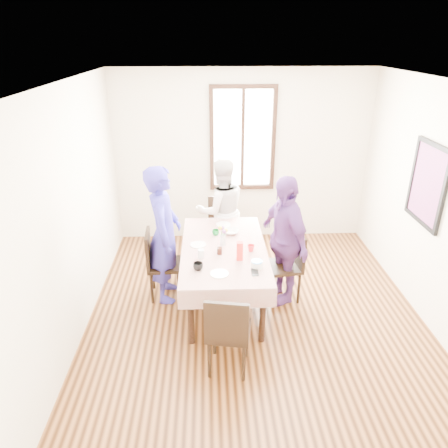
{
  "coord_description": "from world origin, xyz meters",
  "views": [
    {
      "loc": [
        -0.55,
        -4.16,
        3.11
      ],
      "look_at": [
        -0.37,
        0.28,
        1.1
      ],
      "focal_mm": 33.51,
      "sensor_mm": 36.0,
      "label": 1
    }
  ],
  "objects": [
    {
      "name": "butter_tub",
      "position": [
        -0.02,
        -0.15,
        0.8
      ],
      "size": [
        0.13,
        0.13,
        0.07
      ],
      "primitive_type": "cylinder",
      "color": "white",
      "rests_on": "tablecloth"
    },
    {
      "name": "mug_green",
      "position": [
        -0.46,
        0.69,
        0.8
      ],
      "size": [
        0.09,
        0.09,
        0.07
      ],
      "primitive_type": "imported",
      "rotation": [
        0.0,
        0.0,
        0.02
      ],
      "color": "#0C7226",
      "rests_on": "tablecloth"
    },
    {
      "name": "juice_carton",
      "position": [
        -0.2,
        0.03,
        0.87
      ],
      "size": [
        0.07,
        0.07,
        0.22
      ],
      "primitive_type": "cube",
      "color": "red",
      "rests_on": "tablecloth"
    },
    {
      "name": "smartphone",
      "position": [
        -0.05,
        -0.27,
        0.77
      ],
      "size": [
        0.08,
        0.16,
        0.01
      ],
      "primitive_type": "cube",
      "color": "black",
      "rests_on": "tablecloth"
    },
    {
      "name": "mug_flag",
      "position": [
        -0.05,
        0.23,
        0.8
      ],
      "size": [
        0.09,
        0.09,
        0.08
      ],
      "primitive_type": "imported",
      "rotation": [
        0.0,
        0.0,
        0.09
      ],
      "color": "red",
      "rests_on": "tablecloth"
    },
    {
      "name": "chair_left",
      "position": [
        -1.11,
        0.49,
        0.46
      ],
      "size": [
        0.44,
        0.44,
        0.91
      ],
      "primitive_type": "cube",
      "rotation": [
        0.0,
        0.0,
        -1.51
      ],
      "color": "black",
      "rests_on": "ground"
    },
    {
      "name": "ground",
      "position": [
        0.0,
        0.0,
        0.0
      ],
      "size": [
        4.5,
        4.5,
        0.0
      ],
      "primitive_type": "plane",
      "color": "black",
      "rests_on": "ground"
    },
    {
      "name": "serving_bowl",
      "position": [
        -0.26,
        0.72,
        0.79
      ],
      "size": [
        0.24,
        0.24,
        0.05
      ],
      "primitive_type": "imported",
      "rotation": [
        0.0,
        0.0,
        -0.18
      ],
      "color": "white",
      "rests_on": "tablecloth"
    },
    {
      "name": "flower_vase",
      "position": [
        -0.37,
        0.4,
        0.83
      ],
      "size": [
        0.07,
        0.07,
        0.13
      ],
      "primitive_type": "cylinder",
      "color": "silver",
      "rests_on": "tablecloth"
    },
    {
      "name": "tablecloth",
      "position": [
        -0.37,
        0.33,
        0.76
      ],
      "size": [
        1.02,
        1.82,
        0.01
      ],
      "primitive_type": "cube",
      "color": "#5A0700",
      "rests_on": "dining_table"
    },
    {
      "name": "person_far",
      "position": [
        -0.37,
        1.48,
        0.78
      ],
      "size": [
        0.88,
        0.76,
        1.56
      ],
      "primitive_type": "imported",
      "rotation": [
        0.0,
        0.0,
        3.39
      ],
      "color": "silver",
      "rests_on": "ground"
    },
    {
      "name": "window_frame",
      "position": [
        0.0,
        2.23,
        1.65
      ],
      "size": [
        1.02,
        0.06,
        1.62
      ],
      "primitive_type": "cube",
      "color": "black",
      "rests_on": "back_wall"
    },
    {
      "name": "window_pane",
      "position": [
        0.0,
        2.24,
        1.65
      ],
      "size": [
        0.9,
        0.02,
        1.5
      ],
      "primitive_type": "cube",
      "color": "white",
      "rests_on": "back_wall"
    },
    {
      "name": "person_right",
      "position": [
        0.36,
        0.38,
        0.82
      ],
      "size": [
        0.71,
        1.04,
        1.65
      ],
      "primitive_type": "imported",
      "rotation": [
        0.0,
        0.0,
        -1.22
      ],
      "color": "#572E71",
      "rests_on": "ground"
    },
    {
      "name": "plate_left",
      "position": [
        -0.68,
        0.41,
        0.77
      ],
      "size": [
        0.2,
        0.2,
        0.01
      ],
      "primitive_type": "cylinder",
      "color": "white",
      "rests_on": "tablecloth"
    },
    {
      "name": "jam_jar",
      "position": [
        -0.42,
        0.17,
        0.8
      ],
      "size": [
        0.06,
        0.06,
        0.09
      ],
      "primitive_type": "cylinder",
      "color": "black",
      "rests_on": "tablecloth"
    },
    {
      "name": "chair_near",
      "position": [
        -0.37,
        -0.84,
        0.46
      ],
      "size": [
        0.48,
        0.48,
        0.91
      ],
      "primitive_type": "cube",
      "rotation": [
        0.0,
        0.0,
        -0.17
      ],
      "color": "black",
      "rests_on": "ground"
    },
    {
      "name": "right_wall",
      "position": [
        2.0,
        0.0,
        1.35
      ],
      "size": [
        0.0,
        4.5,
        4.5
      ],
      "primitive_type": "plane",
      "rotation": [
        1.57,
        0.0,
        -1.57
      ],
      "color": "beige",
      "rests_on": "ground"
    },
    {
      "name": "drinking_glass",
      "position": [
        -0.64,
        0.09,
        0.82
      ],
      "size": [
        0.07,
        0.07,
        0.11
      ],
      "primitive_type": "cylinder",
      "color": "silver",
      "rests_on": "tablecloth"
    },
    {
      "name": "chair_right",
      "position": [
        0.38,
        0.38,
        0.46
      ],
      "size": [
        0.48,
        0.48,
        0.91
      ],
      "primitive_type": "cube",
      "rotation": [
        0.0,
        0.0,
        1.71
      ],
      "color": "black",
      "rests_on": "ground"
    },
    {
      "name": "back_wall",
      "position": [
        0.0,
        2.25,
        1.35
      ],
      "size": [
        4.0,
        0.0,
        4.0
      ],
      "primitive_type": "plane",
      "rotation": [
        1.57,
        0.0,
        0.0
      ],
      "color": "beige",
      "rests_on": "ground"
    },
    {
      "name": "butter_lid",
      "position": [
        -0.02,
        -0.15,
        0.83
      ],
      "size": [
        0.12,
        0.12,
        0.01
      ],
      "primitive_type": "cylinder",
      "color": "blue",
      "rests_on": "butter_tub"
    },
    {
      "name": "flower_bunch",
      "position": [
        -0.37,
        0.4,
        0.95
      ],
      "size": [
        0.09,
        0.09,
        0.1
      ],
      "primitive_type": null,
      "color": "yellow",
      "rests_on": "flower_vase"
    },
    {
      "name": "mug_black",
      "position": [
        -0.67,
        -0.19,
        0.81
      ],
      "size": [
        0.13,
        0.13,
        0.09
      ],
      "primitive_type": "imported",
      "rotation": [
        0.0,
        0.0,
        0.13
      ],
      "color": "black",
      "rests_on": "tablecloth"
    },
    {
      "name": "plate_near",
      "position": [
        -0.44,
        -0.29,
        0.77
      ],
      "size": [
        0.2,
        0.2,
        0.01
      ],
      "primitive_type": "cylinder",
      "color": "white",
      "rests_on": "tablecloth"
    },
    {
      "name": "dining_table",
      "position": [
        -0.37,
        0.33,
        0.38
      ],
      "size": [
        0.9,
        1.7,
        0.75
      ],
      "primitive_type": "cube",
      "color": "black",
      "rests_on": "ground"
    },
    {
      "name": "chair_far",
      "position": [
        -0.37,
        1.5,
        0.46
      ],
      "size": [
        0.47,
        0.47,
        0.91
      ],
      "primitive_type": "cube",
      "rotation": [
        0.0,
        0.0,
        3.01
      ],
      "color": "black",
      "rests_on": "ground"
    },
    {
      "name": "art_poster",
      "position": [
        1.98,
        0.3,
        1.55
      ],
      "size": [
        0.04,
        0.76,
        0.96
      ],
      "primitive_type": "cube",
      "color": "red",
      "rests_on": "right_wall"
    },
    {
      "name": "plate_far",
      "position": [
        -0.35,
        0.99,
        0.77
      ],
      "size": [
        0.2,
        0.2,
        0.01
      ],
      "primitive_type": "cylinder",
      "color": "white",
      "rests_on": "tablecloth"
    },
    {
      "name": "person_left",
      "position": [
        -1.09,
        0.49,
        0.88
      ],
      "size": [
        0.42,
        0.64,
        1.75
      ],
      "primitive_type": "imported",
      "rotation": [
        0.0,
        0.0,
        1.58
      ],
      "color": "#312999",
      "rests_on": "ground"
    }
  ]
}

